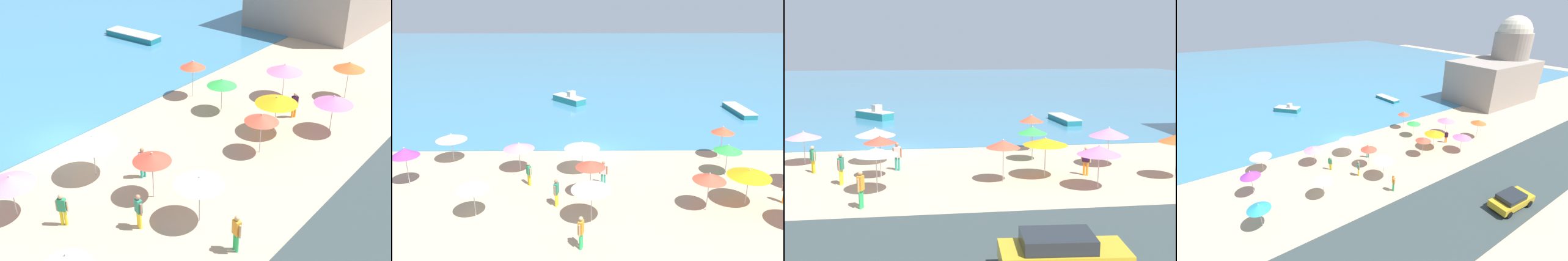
{
  "view_description": "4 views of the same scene",
  "coord_description": "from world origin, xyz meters",
  "views": [
    {
      "loc": [
        -13.62,
        -21.03,
        13.89
      ],
      "look_at": [
        4.71,
        -5.87,
        0.9
      ],
      "focal_mm": 45.0,
      "sensor_mm": 36.0,
      "label": 1
    },
    {
      "loc": [
        -0.65,
        -28.26,
        11.51
      ],
      "look_at": [
        -0.42,
        0.8,
        1.45
      ],
      "focal_mm": 35.0,
      "sensor_mm": 36.0,
      "label": 2
    },
    {
      "loc": [
        1.77,
        -34.47,
        7.36
      ],
      "look_at": [
        6.3,
        0.58,
        1.15
      ],
      "focal_mm": 45.0,
      "sensor_mm": 36.0,
      "label": 3
    },
    {
      "loc": [
        -14.02,
        -28.62,
        15.8
      ],
      "look_at": [
        3.36,
        -2.69,
        1.56
      ],
      "focal_mm": 24.0,
      "sensor_mm": 36.0,
      "label": 4
    }
  ],
  "objects": [
    {
      "name": "bather_0",
      "position": [
        0.53,
        -5.91,
        0.95
      ],
      "size": [
        0.55,
        0.31,
        1.69
      ],
      "color": "teal",
      "rests_on": "ground_plane"
    },
    {
      "name": "bather_4",
      "position": [
        -0.86,
        -12.59,
        1.0
      ],
      "size": [
        0.32,
        0.54,
        1.77
      ],
      "color": "#2CB25D",
      "rests_on": "ground_plane"
    },
    {
      "name": "beach_umbrella_11",
      "position": [
        9.62,
        -1.56,
        2.28
      ],
      "size": [
        1.7,
        1.7,
        2.59
      ],
      "color": "#B2B2B7",
      "rests_on": "ground_plane"
    },
    {
      "name": "beach_umbrella_2",
      "position": [
        9.02,
        -4.42,
        1.97
      ],
      "size": [
        1.89,
        1.89,
        2.26
      ],
      "color": "#B2B2B7",
      "rests_on": "ground_plane"
    },
    {
      "name": "bather_2",
      "position": [
        11.2,
        -8.39,
        0.94
      ],
      "size": [
        0.5,
        0.37,
        1.67
      ],
      "color": "orange",
      "rests_on": "ground_plane"
    },
    {
      "name": "beach_umbrella_5",
      "position": [
        8.79,
        -8.49,
        2.05
      ],
      "size": [
        2.47,
        2.47,
        2.31
      ],
      "color": "#B2B2B7",
      "rests_on": "ground_plane"
    },
    {
      "name": "beach_umbrella_0",
      "position": [
        -6.78,
        -9.64,
        1.96
      ],
      "size": [
        1.84,
        1.84,
        2.3
      ],
      "color": "#B2B2B7",
      "rests_on": "ground_plane"
    },
    {
      "name": "beach_umbrella_7",
      "position": [
        6.3,
        -9.08,
        2.09
      ],
      "size": [
        1.85,
        1.85,
        2.37
      ],
      "color": "#B2B2B7",
      "rests_on": "ground_plane"
    },
    {
      "name": "beach_umbrella_1",
      "position": [
        -0.86,
        -3.91,
        2.0
      ],
      "size": [
        2.46,
        2.46,
        2.3
      ],
      "color": "#B2B2B7",
      "rests_on": "ground_plane"
    },
    {
      "name": "bather_3",
      "position": [
        -2.33,
        -8.54,
        0.96
      ],
      "size": [
        0.31,
        0.55,
        1.72
      ],
      "color": "yellow",
      "rests_on": "ground_plane"
    },
    {
      "name": "beach_umbrella_6",
      "position": [
        13.33,
        -6.35,
        2.1
      ],
      "size": [
        2.38,
        2.38,
        2.43
      ],
      "color": "#B2B2B7",
      "rests_on": "ground_plane"
    },
    {
      "name": "bather_1",
      "position": [
        -4.29,
        -5.87,
        0.9
      ],
      "size": [
        0.38,
        0.49,
        1.61
      ],
      "color": "gold",
      "rests_on": "ground_plane"
    },
    {
      "name": "beach_umbrella_12",
      "position": [
        -5.24,
        -3.67,
        1.86
      ],
      "size": [
        2.14,
        2.14,
        2.13
      ],
      "color": "#B2B2B7",
      "rests_on": "ground_plane"
    },
    {
      "name": "beach_umbrella_4",
      "position": [
        10.95,
        -10.96,
        2.03
      ],
      "size": [
        2.25,
        2.25,
        2.34
      ],
      "color": "#B2B2B7",
      "rests_on": "ground_plane"
    },
    {
      "name": "beach_umbrella_10",
      "position": [
        -0.33,
        -7.46,
        2.19
      ],
      "size": [
        1.81,
        1.81,
        2.46
      ],
      "color": "#B2B2B7",
      "rests_on": "ground_plane"
    },
    {
      "name": "beach_umbrella_3",
      "position": [
        -0.33,
        -10.25,
        2.12
      ],
      "size": [
        2.19,
        2.19,
        2.37
      ],
      "color": "#B2B2B7",
      "rests_on": "ground_plane"
    },
    {
      "name": "beach_umbrella_9",
      "position": [
        15.98,
        -9.61,
        2.28
      ],
      "size": [
        2.03,
        2.03,
        2.59
      ],
      "color": "#B2B2B7",
      "rests_on": "ground_plane"
    },
    {
      "name": "ground_plane",
      "position": [
        0.0,
        0.0,
        0.0
      ],
      "size": [
        160.0,
        160.0,
        0.0
      ],
      "primitive_type": "plane",
      "color": "tan"
    },
    {
      "name": "skiff_nearshore",
      "position": [
        15.7,
        10.54,
        0.32
      ],
      "size": [
        1.87,
        5.75,
        0.54
      ],
      "color": "#1D757D",
      "rests_on": "sea"
    }
  ]
}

